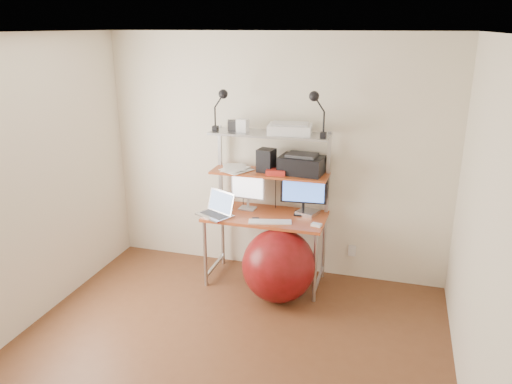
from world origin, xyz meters
The scene contains 20 objects.
room centered at (0.00, 0.00, 1.25)m, with size 3.60×3.60×3.60m.
computer_desk centered at (0.00, 1.50, 0.96)m, with size 1.20×0.60×1.57m.
wall_outlet centered at (0.85, 1.79, 0.30)m, with size 0.08×0.01×0.12m, color silver.
monitor_silver centered at (-0.23, 1.57, 0.96)m, with size 0.37×0.14×0.41m.
monitor_black centered at (0.35, 1.58, 0.97)m, with size 0.46×0.14×0.46m.
laptop centered at (-0.46, 1.31, 0.79)m, with size 0.43×0.40×0.30m.
keyboard centered at (0.09, 1.26, 0.75)m, with size 0.41×0.12×0.01m, color silver.
mouse centered at (0.54, 1.29, 0.75)m, with size 0.09×0.06×0.03m, color silver.
mac_mini centered at (0.40, 1.58, 0.76)m, with size 0.19×0.19×0.04m, color silver.
phone centered at (-0.05, 1.27, 0.74)m, with size 0.07×0.13×0.01m, color black.
printer centered at (0.32, 1.61, 1.25)m, with size 0.45×0.33×0.20m.
nas_cube centered at (-0.04, 1.58, 1.27)m, with size 0.16×0.16×0.23m, color black.
red_box centered at (0.08, 1.51, 1.18)m, with size 0.19×0.13×0.05m, color red.
scanner centered at (0.20, 1.57, 1.60)m, with size 0.44×0.31×0.11m.
box_white centered at (-0.27, 1.55, 1.61)m, with size 0.11×0.09×0.12m, color silver.
box_grey centered at (-0.38, 1.58, 1.60)m, with size 0.10×0.10×0.10m, color #313134.
clip_lamp_left centered at (-0.47, 1.50, 1.85)m, with size 0.16×0.09×0.41m.
clip_lamp_right centered at (0.46, 1.48, 1.86)m, with size 0.17×0.10×0.43m.
exercise_ball centered at (0.21, 1.14, 0.35)m, with size 0.71×0.71×0.71m, color maroon.
paper_stack centered at (-0.37, 1.57, 1.16)m, with size 0.37×0.41×0.02m.
Camera 1 is at (1.22, -3.07, 2.55)m, focal length 35.00 mm.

